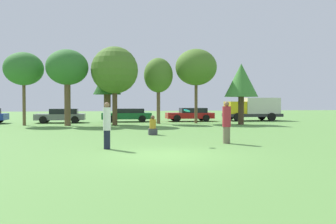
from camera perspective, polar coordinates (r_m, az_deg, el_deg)
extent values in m
plane|color=#5B8E42|center=(11.96, -0.38, -7.14)|extent=(120.00, 120.00, 0.00)
cylinder|color=#191E33|center=(13.70, -10.00, -4.51)|extent=(0.25, 0.25, 0.73)
cylinder|color=silver|center=(13.64, -10.02, -1.12)|extent=(0.30, 0.30, 0.89)
sphere|color=#8C6647|center=(13.63, -10.03, 1.15)|extent=(0.21, 0.21, 0.21)
cylinder|color=#726651|center=(15.55, 9.60, -3.76)|extent=(0.32, 0.32, 0.74)
cylinder|color=#A52633|center=(15.50, 9.62, -0.74)|extent=(0.37, 0.37, 0.90)
sphere|color=#8C6647|center=(15.48, 9.63, 1.30)|extent=(0.22, 0.22, 0.22)
cylinder|color=#19B2D8|center=(14.60, 3.12, 0.23)|extent=(0.29, 0.28, 0.14)
cube|color=#3F3F47|center=(19.39, -2.52, -3.26)|extent=(0.48, 0.40, 0.35)
cylinder|color=#BF8C26|center=(19.36, -2.53, -1.97)|extent=(0.36, 0.36, 0.52)
sphere|color=brown|center=(19.34, -2.53, -0.90)|extent=(0.23, 0.23, 0.23)
cylinder|color=brown|center=(29.29, -22.59, 1.45)|extent=(0.24, 0.24, 3.60)
ellipsoid|color=#33702D|center=(29.40, -22.65, 6.58)|extent=(3.02, 3.02, 2.57)
cylinder|color=brown|center=(27.93, -16.20, 1.55)|extent=(0.47, 0.47, 3.64)
ellipsoid|color=#33702D|center=(28.06, -16.25, 7.09)|extent=(3.22, 3.22, 2.74)
cylinder|color=brown|center=(28.77, -9.95, 0.42)|extent=(0.55, 0.55, 2.46)
cone|color=#286023|center=(28.82, -9.97, 5.12)|extent=(2.27, 2.27, 2.27)
cylinder|color=brown|center=(27.68, -8.74, 1.28)|extent=(0.39, 0.39, 3.34)
sphere|color=#4C7528|center=(27.80, -8.77, 6.83)|extent=(3.70, 3.70, 3.70)
cylinder|color=brown|center=(29.33, -1.59, 1.41)|extent=(0.30, 0.30, 3.43)
ellipsoid|color=#4C7528|center=(29.42, -1.59, 6.07)|extent=(2.45, 2.45, 2.92)
cylinder|color=brown|center=(29.94, 4.63, 1.82)|extent=(0.26, 0.26, 3.85)
ellipsoid|color=#4C7528|center=(30.09, 4.64, 7.35)|extent=(3.56, 3.56, 3.12)
cylinder|color=#473323|center=(28.75, 11.92, 0.22)|extent=(0.46, 0.46, 2.27)
cone|color=#3D7F33|center=(28.80, 11.95, 5.16)|extent=(2.69, 2.69, 2.69)
cylinder|color=black|center=(33.86, -25.94, -1.03)|extent=(0.70, 0.18, 0.70)
cube|color=slate|center=(32.11, -17.27, -0.77)|extent=(4.27, 1.89, 0.52)
cube|color=black|center=(32.05, -16.72, 0.11)|extent=(2.36, 1.64, 0.46)
cylinder|color=black|center=(31.41, -19.87, -1.23)|extent=(0.63, 0.22, 0.63)
cylinder|color=black|center=(33.21, -19.32, -1.07)|extent=(0.63, 0.22, 0.63)
cylinder|color=black|center=(31.06, -15.08, -1.22)|extent=(0.63, 0.22, 0.63)
cylinder|color=black|center=(32.88, -14.79, -1.06)|extent=(0.63, 0.22, 0.63)
cube|color=#196633|center=(32.52, -6.86, -0.64)|extent=(4.58, 1.89, 0.57)
cube|color=black|center=(32.52, -6.27, 0.21)|extent=(2.53, 1.64, 0.40)
cylinder|color=black|center=(31.57, -9.34, -1.15)|extent=(0.62, 0.21, 0.62)
cylinder|color=black|center=(33.40, -9.37, -1.00)|extent=(0.62, 0.21, 0.62)
cylinder|color=black|center=(31.72, -4.23, -1.12)|extent=(0.62, 0.21, 0.62)
cylinder|color=black|center=(33.54, -4.53, -0.97)|extent=(0.62, 0.21, 0.62)
cube|color=red|center=(33.11, 3.58, -0.59)|extent=(4.50, 1.74, 0.54)
cube|color=black|center=(33.17, 4.14, 0.28)|extent=(2.48, 1.51, 0.46)
cylinder|color=black|center=(32.00, 1.51, -1.05)|extent=(0.66, 0.20, 0.66)
cylinder|color=black|center=(33.65, 0.95, -0.92)|extent=(0.66, 0.20, 0.66)
cylinder|color=black|center=(32.66, 6.29, -1.01)|extent=(0.66, 0.20, 0.66)
cylinder|color=black|center=(34.28, 5.51, -0.88)|extent=(0.66, 0.20, 0.66)
cube|color=#2D2D33|center=(35.25, 13.67, -0.49)|extent=(5.56, 2.27, 0.30)
cube|color=gold|center=(34.58, 11.08, 0.72)|extent=(1.80, 2.11, 1.19)
cube|color=beige|center=(35.54, 14.83, 1.01)|extent=(3.46, 2.24, 1.55)
cylinder|color=black|center=(33.51, 11.38, -0.84)|extent=(0.80, 0.26, 0.80)
cylinder|color=black|center=(35.56, 10.10, -0.69)|extent=(0.80, 0.26, 0.80)
cylinder|color=black|center=(34.90, 16.68, -0.78)|extent=(0.80, 0.26, 0.80)
cylinder|color=black|center=(36.88, 15.16, -0.64)|extent=(0.80, 0.26, 0.80)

